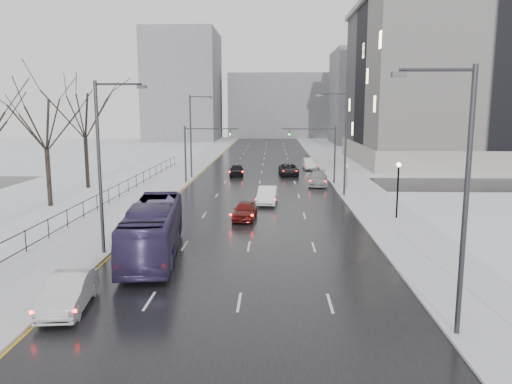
# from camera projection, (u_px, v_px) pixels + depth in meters

# --- Properties ---
(road) EXTENTS (16.00, 150.00, 0.04)m
(road) POSITION_uv_depth(u_px,v_px,m) (262.00, 170.00, 68.31)
(road) COLOR black
(road) RESTS_ON ground
(cross_road) EXTENTS (130.00, 10.00, 0.04)m
(cross_road) POSITION_uv_depth(u_px,v_px,m) (260.00, 184.00, 56.48)
(cross_road) COLOR black
(cross_road) RESTS_ON ground
(sidewalk_left) EXTENTS (5.00, 150.00, 0.16)m
(sidewalk_left) POSITION_uv_depth(u_px,v_px,m) (186.00, 170.00, 68.64)
(sidewalk_left) COLOR silver
(sidewalk_left) RESTS_ON ground
(sidewalk_right) EXTENTS (5.00, 150.00, 0.16)m
(sidewalk_right) POSITION_uv_depth(u_px,v_px,m) (339.00, 170.00, 67.96)
(sidewalk_right) COLOR silver
(sidewalk_right) RESTS_ON ground
(park_strip) EXTENTS (14.00, 150.00, 0.12)m
(park_strip) POSITION_uv_depth(u_px,v_px,m) (118.00, 170.00, 68.96)
(park_strip) COLOR white
(park_strip) RESTS_ON ground
(tree_park_d) EXTENTS (8.75, 8.75, 12.50)m
(tree_park_d) POSITION_uv_depth(u_px,v_px,m) (51.00, 207.00, 43.27)
(tree_park_d) COLOR black
(tree_park_d) RESTS_ON ground
(tree_park_e) EXTENTS (9.45, 9.45, 13.50)m
(tree_park_e) POSITION_uv_depth(u_px,v_px,m) (88.00, 189.00, 53.14)
(tree_park_e) COLOR black
(tree_park_e) RESTS_ON ground
(iron_fence) EXTENTS (0.06, 70.00, 1.30)m
(iron_fence) POSITION_uv_depth(u_px,v_px,m) (88.00, 206.00, 39.02)
(iron_fence) COLOR black
(iron_fence) RESTS_ON sidewalk_left
(streetlight_r_near) EXTENTS (2.95, 0.25, 10.00)m
(streetlight_r_near) POSITION_uv_depth(u_px,v_px,m) (460.00, 190.00, 17.84)
(streetlight_r_near) COLOR #2D2D33
(streetlight_r_near) RESTS_ON ground
(streetlight_r_mid) EXTENTS (2.95, 0.25, 10.00)m
(streetlight_r_mid) POSITION_uv_depth(u_px,v_px,m) (343.00, 139.00, 47.40)
(streetlight_r_mid) COLOR #2D2D33
(streetlight_r_mid) RESTS_ON ground
(streetlight_l_near) EXTENTS (2.95, 0.25, 10.00)m
(streetlight_l_near) POSITION_uv_depth(u_px,v_px,m) (103.00, 159.00, 28.23)
(streetlight_l_near) COLOR #2D2D33
(streetlight_l_near) RESTS_ON ground
(streetlight_l_far) EXTENTS (2.95, 0.25, 10.00)m
(streetlight_l_far) POSITION_uv_depth(u_px,v_px,m) (193.00, 132.00, 59.76)
(streetlight_l_far) COLOR #2D2D33
(streetlight_l_far) RESTS_ON ground
(lamppost_r_mid) EXTENTS (0.36, 0.36, 4.28)m
(lamppost_r_mid) POSITION_uv_depth(u_px,v_px,m) (398.00, 182.00, 37.90)
(lamppost_r_mid) COLOR black
(lamppost_r_mid) RESTS_ON sidewalk_right
(mast_signal_right) EXTENTS (6.10, 0.33, 6.50)m
(mast_signal_right) POSITION_uv_depth(u_px,v_px,m) (325.00, 148.00, 55.56)
(mast_signal_right) COLOR #2D2D33
(mast_signal_right) RESTS_ON ground
(mast_signal_left) EXTENTS (6.10, 0.33, 6.50)m
(mast_signal_left) POSITION_uv_depth(u_px,v_px,m) (195.00, 147.00, 56.04)
(mast_signal_left) COLOR #2D2D33
(mast_signal_left) RESTS_ON ground
(no_uturn_sign) EXTENTS (0.60, 0.06, 2.70)m
(no_uturn_sign) POSITION_uv_depth(u_px,v_px,m) (347.00, 168.00, 51.86)
(no_uturn_sign) COLOR #2D2D33
(no_uturn_sign) RESTS_ON sidewalk_right
(civic_building) EXTENTS (41.00, 31.00, 24.80)m
(civic_building) POSITION_uv_depth(u_px,v_px,m) (490.00, 90.00, 77.12)
(civic_building) COLOR gray
(civic_building) RESTS_ON ground
(bldg_far_right) EXTENTS (24.00, 20.00, 22.00)m
(bldg_far_right) POSITION_uv_depth(u_px,v_px,m) (383.00, 97.00, 119.76)
(bldg_far_right) COLOR slate
(bldg_far_right) RESTS_ON ground
(bldg_far_left) EXTENTS (18.00, 22.00, 28.00)m
(bldg_far_left) POSITION_uv_depth(u_px,v_px,m) (184.00, 87.00, 130.75)
(bldg_far_left) COLOR slate
(bldg_far_left) RESTS_ON ground
(bldg_far_center) EXTENTS (30.00, 18.00, 18.00)m
(bldg_far_center) POSITION_uv_depth(u_px,v_px,m) (282.00, 106.00, 145.51)
(bldg_far_center) COLOR slate
(bldg_far_center) RESTS_ON ground
(sedan_left_near) EXTENTS (2.09, 4.65, 1.48)m
(sedan_left_near) POSITION_uv_depth(u_px,v_px,m) (68.00, 292.00, 21.15)
(sedan_left_near) COLOR silver
(sedan_left_near) RESTS_ON road
(bus) EXTENTS (3.83, 11.26, 3.08)m
(bus) POSITION_uv_depth(u_px,v_px,m) (153.00, 230.00, 28.73)
(bus) COLOR #332951
(bus) RESTS_ON road
(sedan_center_near) EXTENTS (1.95, 4.17, 1.38)m
(sedan_center_near) POSITION_uv_depth(u_px,v_px,m) (245.00, 210.00, 38.26)
(sedan_center_near) COLOR #5D1210
(sedan_center_near) RESTS_ON road
(sedan_right_near) EXTENTS (1.94, 4.76, 1.54)m
(sedan_right_near) POSITION_uv_depth(u_px,v_px,m) (267.00, 195.00, 44.55)
(sedan_right_near) COLOR white
(sedan_right_near) RESTS_ON road
(sedan_right_cross) EXTENTS (2.60, 5.18, 1.41)m
(sedan_right_cross) POSITION_uv_depth(u_px,v_px,m) (289.00, 169.00, 63.53)
(sedan_right_cross) COLOR black
(sedan_right_cross) RESTS_ON road
(sedan_right_far) EXTENTS (2.61, 5.34, 1.50)m
(sedan_right_far) POSITION_uv_depth(u_px,v_px,m) (318.00, 178.00, 55.12)
(sedan_right_far) COLOR #959599
(sedan_right_far) RESTS_ON road
(sedan_center_far) EXTENTS (1.87, 4.29, 1.44)m
(sedan_center_far) POSITION_uv_depth(u_px,v_px,m) (236.00, 170.00, 62.90)
(sedan_center_far) COLOR black
(sedan_center_far) RESTS_ON road
(sedan_right_distant) EXTENTS (1.83, 4.73, 1.53)m
(sedan_right_distant) POSITION_uv_depth(u_px,v_px,m) (309.00, 163.00, 69.77)
(sedan_right_distant) COLOR silver
(sedan_right_distant) RESTS_ON road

